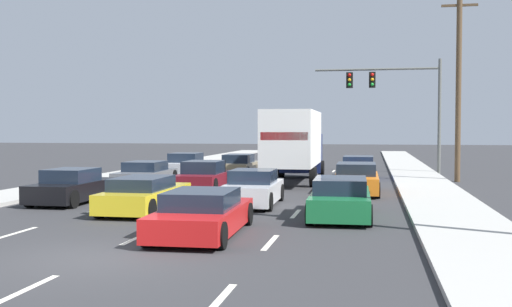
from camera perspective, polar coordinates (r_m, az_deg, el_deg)
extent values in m
plane|color=#333335|center=(37.39, 1.90, -1.86)|extent=(140.00, 140.00, 0.00)
cube|color=#B2AFA8|center=(32.05, 15.33, -2.52)|extent=(2.72, 80.00, 0.14)
cube|color=#B2AFA8|center=(34.92, -13.02, -2.10)|extent=(2.72, 80.00, 0.14)
cube|color=silver|center=(17.18, -21.79, -7.00)|extent=(0.14, 2.00, 0.01)
cube|color=silver|center=(21.52, -14.57, -5.05)|extent=(0.14, 2.00, 0.01)
cube|color=silver|center=(26.09, -9.85, -3.72)|extent=(0.14, 2.00, 0.01)
cube|color=silver|center=(30.80, -6.56, -2.77)|extent=(0.14, 2.00, 0.01)
cube|color=silver|center=(35.58, -4.16, -2.07)|extent=(0.14, 2.00, 0.01)
cube|color=silver|center=(40.42, -2.33, -1.54)|extent=(0.14, 2.00, 0.01)
cube|color=silver|center=(45.29, -0.89, -1.12)|extent=(0.14, 2.00, 0.01)
cube|color=silver|center=(50.19, 0.27, -0.78)|extent=(0.14, 2.00, 0.01)
cube|color=silver|center=(55.11, 1.22, -0.50)|extent=(0.14, 2.00, 0.01)
cube|color=silver|center=(60.04, 2.01, -0.26)|extent=(0.14, 2.00, 0.01)
cube|color=silver|center=(11.26, -20.89, -11.91)|extent=(0.14, 2.00, 0.01)
cube|color=silver|center=(15.64, -11.13, -7.80)|extent=(0.14, 2.00, 0.01)
cube|color=silver|center=(20.30, -5.83, -5.42)|extent=(0.14, 2.00, 0.01)
cube|color=silver|center=(25.10, -2.55, -3.92)|extent=(0.14, 2.00, 0.01)
cube|color=silver|center=(29.96, -0.34, -2.90)|extent=(0.14, 2.00, 0.01)
cube|color=silver|center=(34.86, 1.25, -2.16)|extent=(0.14, 2.00, 0.01)
cube|color=silver|center=(39.79, 2.45, -1.60)|extent=(0.14, 2.00, 0.01)
cube|color=silver|center=(44.73, 3.38, -1.16)|extent=(0.14, 2.00, 0.01)
cube|color=silver|center=(49.68, 4.13, -0.81)|extent=(0.14, 2.00, 0.01)
cube|color=silver|center=(54.65, 4.74, -0.53)|extent=(0.14, 2.00, 0.01)
cube|color=silver|center=(59.62, 5.25, -0.29)|extent=(0.14, 2.00, 0.01)
cube|color=silver|center=(9.96, -3.49, -13.65)|extent=(0.14, 2.00, 0.01)
cube|color=silver|center=(14.73, 1.37, -8.39)|extent=(0.14, 2.00, 0.01)
cube|color=silver|center=(19.61, 3.78, -5.69)|extent=(0.14, 2.00, 0.01)
cube|color=silver|center=(24.54, 5.21, -4.07)|extent=(0.14, 2.00, 0.01)
cube|color=silver|center=(29.50, 6.16, -2.99)|extent=(0.14, 2.00, 0.01)
cube|color=silver|center=(34.46, 6.84, -2.23)|extent=(0.14, 2.00, 0.01)
cube|color=silver|center=(39.44, 7.34, -1.65)|extent=(0.14, 2.00, 0.01)
cube|color=silver|center=(44.42, 7.73, -1.21)|extent=(0.14, 2.00, 0.01)
cube|color=silver|center=(49.41, 8.05, -0.85)|extent=(0.14, 2.00, 0.01)
cube|color=silver|center=(54.39, 8.30, -0.56)|extent=(0.14, 2.00, 0.01)
cube|color=silver|center=(59.38, 8.51, -0.32)|extent=(0.14, 2.00, 0.01)
cube|color=#B7BABF|center=(36.15, -6.51, -1.29)|extent=(1.92, 4.23, 0.64)
cube|color=#192333|center=(35.85, -6.65, -0.37)|extent=(1.68, 1.90, 0.54)
cylinder|color=black|center=(37.91, -7.11, -1.33)|extent=(0.22, 0.64, 0.64)
cylinder|color=black|center=(37.41, -4.52, -1.37)|extent=(0.22, 0.64, 0.64)
cylinder|color=black|center=(34.95, -8.65, -1.65)|extent=(0.22, 0.64, 0.64)
cylinder|color=black|center=(34.42, -5.86, -1.70)|extent=(0.22, 0.64, 0.64)
cube|color=slate|center=(30.02, -10.37, -2.13)|extent=(1.95, 4.41, 0.56)
cube|color=#192333|center=(29.94, -10.41, -1.17)|extent=(1.69, 2.11, 0.46)
cylinder|color=black|center=(31.87, -10.83, -2.05)|extent=(0.23, 0.64, 0.64)
cylinder|color=black|center=(31.28, -7.80, -2.12)|extent=(0.23, 0.64, 0.64)
cylinder|color=black|center=(28.84, -13.15, -2.53)|extent=(0.23, 0.64, 0.64)
cylinder|color=black|center=(28.19, -9.85, -2.62)|extent=(0.23, 0.64, 0.64)
cube|color=black|center=(23.52, -16.92, -3.32)|extent=(1.74, 4.23, 0.64)
cube|color=#192333|center=(23.38, -17.05, -1.97)|extent=(1.53, 1.91, 0.48)
cylinder|color=black|center=(25.29, -16.89, -3.26)|extent=(0.22, 0.64, 0.64)
cylinder|color=black|center=(24.58, -13.54, -3.38)|extent=(0.22, 0.64, 0.64)
cylinder|color=black|center=(22.57, -20.59, -3.97)|extent=(0.22, 0.64, 0.64)
cylinder|color=black|center=(21.78, -16.94, -4.15)|extent=(0.22, 0.64, 0.64)
cube|color=tan|center=(35.40, -1.61, -1.35)|extent=(1.75, 4.36, 0.64)
cube|color=#192333|center=(35.20, -1.67, -0.46)|extent=(1.53, 2.18, 0.48)
cylinder|color=black|center=(37.16, -2.30, -1.39)|extent=(0.23, 0.64, 0.64)
cylinder|color=black|center=(36.84, 0.12, -1.42)|extent=(0.23, 0.64, 0.64)
cylinder|color=black|center=(34.01, -3.49, -1.74)|extent=(0.23, 0.64, 0.64)
cylinder|color=black|center=(33.66, -0.85, -1.78)|extent=(0.23, 0.64, 0.64)
cube|color=maroon|center=(27.60, -4.90, -2.45)|extent=(1.89, 4.36, 0.60)
cube|color=#192333|center=(27.45, -4.97, -1.28)|extent=(1.63, 1.95, 0.55)
cylinder|color=black|center=(29.39, -5.70, -2.39)|extent=(0.23, 0.64, 0.64)
cylinder|color=black|center=(28.98, -2.45, -2.45)|extent=(0.23, 0.64, 0.64)
cylinder|color=black|center=(26.31, -7.61, -2.96)|extent=(0.23, 0.64, 0.64)
cylinder|color=black|center=(25.84, -4.00, -3.04)|extent=(0.23, 0.64, 0.64)
cube|color=yellow|center=(20.51, -10.39, -4.11)|extent=(1.80, 4.70, 0.62)
cube|color=#192333|center=(20.17, -10.71, -2.76)|extent=(1.57, 2.37, 0.40)
cylinder|color=black|center=(22.48, -10.73, -3.89)|extent=(0.23, 0.64, 0.64)
cylinder|color=black|center=(21.95, -6.72, -4.01)|extent=(0.23, 0.64, 0.64)
cylinder|color=black|center=(19.20, -14.59, -4.99)|extent=(0.23, 0.64, 0.64)
cylinder|color=black|center=(18.57, -9.98, -5.19)|extent=(0.23, 0.64, 0.64)
cube|color=white|center=(29.90, 3.48, 1.47)|extent=(2.43, 6.57, 2.67)
cube|color=red|center=(26.68, 2.66, 1.65)|extent=(2.12, 0.06, 0.36)
cube|color=#141E4C|center=(34.08, 4.29, 0.04)|extent=(2.28, 1.85, 2.15)
cylinder|color=black|center=(34.26, 2.41, -1.44)|extent=(0.31, 0.96, 0.96)
cylinder|color=black|center=(34.03, 6.18, -1.48)|extent=(0.31, 0.96, 0.96)
cylinder|color=black|center=(28.85, 0.94, -2.15)|extent=(0.31, 0.96, 0.96)
cylinder|color=black|center=(28.58, 5.41, -2.21)|extent=(0.31, 0.96, 0.96)
cube|color=white|center=(21.67, -0.30, -3.67)|extent=(1.79, 4.08, 0.67)
cube|color=#192333|center=(21.68, -0.27, -2.15)|extent=(1.54, 1.87, 0.47)
cylinder|color=black|center=(23.27, -1.59, -3.63)|extent=(0.23, 0.64, 0.64)
cylinder|color=black|center=(23.01, 2.30, -3.70)|extent=(0.23, 0.64, 0.64)
cylinder|color=black|center=(20.41, -3.23, -4.48)|extent=(0.23, 0.64, 0.64)
cylinder|color=black|center=(20.12, 1.21, -4.58)|extent=(0.23, 0.64, 0.64)
cube|color=red|center=(15.73, -5.06, -6.12)|extent=(1.99, 4.68, 0.58)
cube|color=#192333|center=(15.55, -5.17, -4.30)|extent=(1.69, 2.25, 0.45)
cylinder|color=black|center=(17.65, -6.38, -5.56)|extent=(0.24, 0.65, 0.64)
cylinder|color=black|center=(17.27, -0.80, -5.73)|extent=(0.24, 0.65, 0.64)
cylinder|color=black|center=(14.32, -10.21, -7.44)|extent=(0.24, 0.65, 0.64)
cylinder|color=black|center=(13.85, -3.36, -7.75)|extent=(0.24, 0.65, 0.64)
cube|color=#1E389E|center=(33.95, 9.65, -1.57)|extent=(1.85, 4.31, 0.60)
cube|color=#192333|center=(33.80, 9.65, -0.66)|extent=(1.62, 2.24, 0.50)
cylinder|color=black|center=(35.59, 8.34, -1.58)|extent=(0.22, 0.64, 0.64)
cylinder|color=black|center=(35.55, 11.09, -1.60)|extent=(0.22, 0.64, 0.64)
cylinder|color=black|center=(32.40, 8.06, -1.96)|extent=(0.22, 0.64, 0.64)
cylinder|color=black|center=(32.35, 11.08, -1.99)|extent=(0.22, 0.64, 0.64)
cube|color=orange|center=(26.00, 9.45, -2.71)|extent=(1.86, 4.66, 0.65)
cube|color=#192333|center=(26.00, 9.46, -1.44)|extent=(1.62, 2.36, 0.50)
cylinder|color=black|center=(27.80, 7.76, -2.67)|extent=(0.23, 0.64, 0.64)
cylinder|color=black|center=(27.78, 11.26, -2.70)|extent=(0.23, 0.64, 0.64)
cylinder|color=black|center=(24.27, 7.38, -3.40)|extent=(0.23, 0.64, 0.64)
cylinder|color=black|center=(24.25, 11.39, -3.44)|extent=(0.23, 0.64, 0.64)
cube|color=#196B38|center=(18.94, 7.98, -4.60)|extent=(1.88, 4.66, 0.65)
cube|color=#192333|center=(18.75, 7.98, -2.99)|extent=(1.61, 2.40, 0.45)
cylinder|color=black|center=(20.74, 5.82, -4.38)|extent=(0.23, 0.64, 0.64)
cylinder|color=black|center=(20.70, 10.40, -4.42)|extent=(0.23, 0.64, 0.64)
cylinder|color=black|center=(17.26, 5.08, -5.74)|extent=(0.23, 0.64, 0.64)
cylinder|color=black|center=(17.22, 10.59, -5.79)|extent=(0.23, 0.64, 0.64)
cylinder|color=#595B56|center=(38.43, 16.93, 3.37)|extent=(0.20, 0.20, 6.99)
cylinder|color=#595B56|center=(38.38, 11.31, 7.80)|extent=(7.57, 0.14, 0.14)
cube|color=black|center=(38.33, 10.92, 6.84)|extent=(0.40, 0.56, 0.95)
sphere|color=red|center=(38.04, 10.92, 7.33)|extent=(0.20, 0.20, 0.20)
sphere|color=orange|center=(38.02, 10.92, 6.88)|extent=(0.20, 0.20, 0.20)
sphere|color=green|center=(38.00, 10.91, 6.43)|extent=(0.20, 0.20, 0.20)
cube|color=black|center=(38.35, 8.83, 6.85)|extent=(0.40, 0.56, 0.95)
sphere|color=red|center=(38.07, 8.82, 7.34)|extent=(0.20, 0.20, 0.20)
sphere|color=orange|center=(38.04, 8.81, 6.89)|extent=(0.20, 0.20, 0.20)
sphere|color=green|center=(38.02, 8.81, 6.44)|extent=(0.20, 0.20, 0.20)
cylinder|color=brown|center=(32.89, 18.57, 5.86)|extent=(0.28, 0.28, 9.66)
cube|color=brown|center=(33.42, 18.67, 13.12)|extent=(1.80, 0.12, 0.12)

